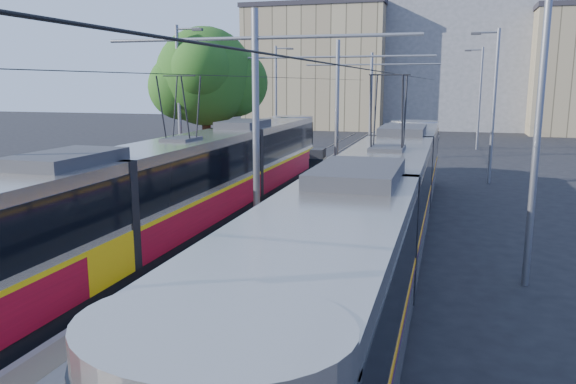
% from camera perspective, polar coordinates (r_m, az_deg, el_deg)
% --- Properties ---
extents(platform, '(4.00, 50.00, 0.30)m').
position_cam_1_polar(platform, '(25.42, 3.55, -0.61)').
color(platform, gray).
rests_on(platform, ground).
extents(tactile_strip_left, '(0.70, 50.00, 0.01)m').
position_cam_1_polar(tactile_strip_left, '(25.74, 0.40, -0.09)').
color(tactile_strip_left, gray).
rests_on(tactile_strip_left, platform).
extents(tactile_strip_right, '(0.70, 50.00, 0.01)m').
position_cam_1_polar(tactile_strip_right, '(25.12, 6.78, -0.44)').
color(tactile_strip_right, gray).
rests_on(tactile_strip_right, platform).
extents(rails, '(8.71, 70.00, 0.03)m').
position_cam_1_polar(rails, '(25.45, 3.54, -0.90)').
color(rails, gray).
rests_on(rails, ground).
extents(tram_left, '(2.43, 30.77, 5.50)m').
position_cam_1_polar(tram_left, '(20.17, -10.62, 0.67)').
color(tram_left, black).
rests_on(tram_left, ground).
extents(tram_right, '(2.43, 27.81, 5.50)m').
position_cam_1_polar(tram_right, '(17.30, 9.87, -0.50)').
color(tram_right, black).
rests_on(tram_right, ground).
extents(catenary, '(9.20, 70.00, 7.00)m').
position_cam_1_polar(catenary, '(22.14, 2.05, 9.10)').
color(catenary, slate).
rests_on(catenary, platform).
extents(street_lamps, '(15.18, 38.22, 8.00)m').
position_cam_1_polar(street_lamps, '(28.84, 5.40, 8.82)').
color(street_lamps, slate).
rests_on(street_lamps, ground).
extents(shelter, '(0.65, 1.01, 2.17)m').
position_cam_1_polar(shelter, '(24.46, 3.04, 2.00)').
color(shelter, black).
rests_on(shelter, platform).
extents(tree, '(5.59, 5.17, 8.12)m').
position_cam_1_polar(tree, '(30.06, -7.66, 11.36)').
color(tree, '#382314').
rests_on(tree, ground).
extents(building_left, '(16.32, 12.24, 14.08)m').
position_cam_1_polar(building_left, '(69.07, 3.31, 12.49)').
color(building_left, gray).
rests_on(building_left, ground).
extents(building_centre, '(18.36, 14.28, 14.95)m').
position_cam_1_polar(building_centre, '(71.35, 16.99, 12.34)').
color(building_centre, gray).
rests_on(building_centre, ground).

